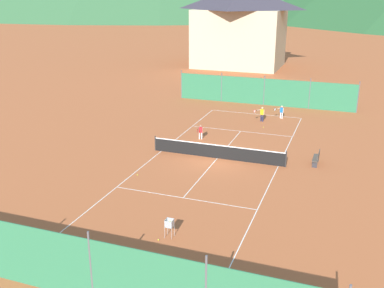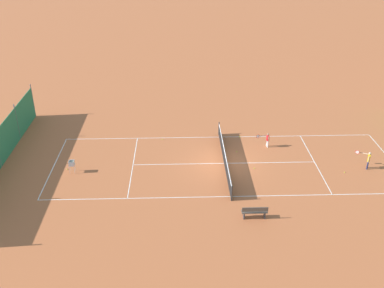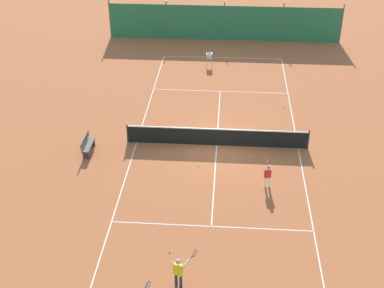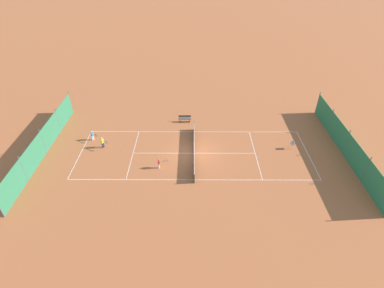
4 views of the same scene
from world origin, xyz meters
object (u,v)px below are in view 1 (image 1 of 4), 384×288
Objects in this scene: tennis_net at (217,151)px; tennis_ball_mid_court at (171,144)px; ball_hopper at (170,224)px; alpine_chalet at (240,25)px; tennis_ball_near_corner at (236,150)px; courtside_bench at (317,158)px; tennis_ball_alley_right at (137,175)px; player_near_baseline at (200,131)px; tennis_ball_by_net_right at (199,150)px; tennis_ball_alley_left at (158,240)px; player_far_service at (262,113)px; tennis_ball_by_net_left at (264,127)px; player_far_baseline at (281,111)px.

tennis_net reaches higher than tennis_ball_mid_court.
tennis_net reaches higher than ball_hopper.
ball_hopper is at bearing -79.36° from alpine_chalet.
tennis_ball_near_corner is 5.62m from courtside_bench.
tennis_ball_alley_right is at bearing -87.49° from tennis_ball_mid_court.
tennis_ball_by_net_right is at bearing -72.57° from player_near_baseline.
courtside_bench is at bearing 64.05° from tennis_ball_alley_left.
tennis_ball_alley_left is 13.34m from courtside_bench.
tennis_net reaches higher than tennis_ball_alley_left.
tennis_ball_near_corner is (2.45, 0.92, 0.00)m from tennis_ball_by_net_right.
player_far_service is 20.61m from tennis_ball_alley_left.
alpine_chalet is at bearing 108.32° from tennis_ball_by_net_left.
tennis_ball_by_net_right is (-2.63, -8.66, -0.71)m from player_far_service.
tennis_ball_alley_right is at bearing -108.51° from player_far_service.
player_far_baseline is 0.77× the size of courtside_bench.
tennis_ball_near_corner is 0.04× the size of courtside_bench.
player_near_baseline reaches higher than tennis_ball_alley_right.
alpine_chalet is (-8.51, 47.67, 5.79)m from tennis_ball_alley_left.
player_far_service is 0.85× the size of courtside_bench.
tennis_ball_by_net_left is 8.44m from courtside_bench.
alpine_chalet is (-10.40, 25.60, 5.14)m from player_far_baseline.
alpine_chalet is at bearing 108.36° from player_far_service.
tennis_ball_by_net_right is (-1.64, 1.07, -0.47)m from tennis_net.
alpine_chalet reaches higher than ball_hopper.
ball_hopper is (0.07, -12.39, 0.63)m from tennis_ball_near_corner.
tennis_ball_alley_right is 7.57m from ball_hopper.
tennis_ball_by_net_right is 11.76m from ball_hopper.
tennis_ball_by_net_right is (-3.17, -6.97, 0.00)m from tennis_ball_by_net_left.
tennis_ball_alley_right is (-5.28, -12.48, 0.00)m from tennis_ball_by_net_left.
player_far_service is 19.24× the size of tennis_ball_by_net_right.
player_near_baseline is at bearing 103.23° from ball_hopper.
tennis_net is 0.71× the size of alpine_chalet.
player_far_baseline is 9.14m from player_near_baseline.
alpine_chalet reaches higher than player_far_service.
alpine_chalet is at bearing 100.09° from tennis_ball_by_net_right.
tennis_net is at bearing -100.74° from tennis_ball_by_net_left.
tennis_ball_mid_court is 1.00× the size of tennis_ball_near_corner.
tennis_ball_mid_court is 13.28m from tennis_ball_alley_left.
tennis_ball_by_net_right is at bearing 102.36° from ball_hopper.
ball_hopper is at bearing -52.14° from tennis_ball_alley_right.
tennis_ball_alley_right is (-4.74, -14.17, -0.71)m from player_far_service.
ball_hopper is at bearing -77.64° from tennis_ball_by_net_right.
alpine_chalet is at bearing 102.26° from tennis_net.
alpine_chalet is (-4.24, 41.24, 5.79)m from tennis_ball_alley_right.
tennis_ball_by_net_left is (1.53, 8.04, -0.47)m from tennis_net.
tennis_net is at bearing -33.17° from tennis_ball_by_net_right.
alpine_chalet is (-5.63, 33.40, 5.16)m from player_near_baseline.
tennis_ball_alley_right is 1.00× the size of tennis_ball_mid_court.
player_far_baseline is 9.36m from tennis_ball_near_corner.
tennis_ball_by_net_left is at bearing 65.55° from tennis_ball_by_net_right.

